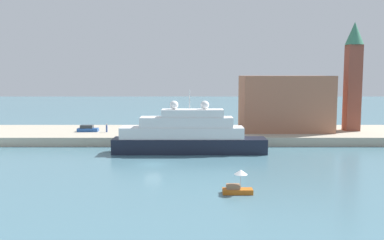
% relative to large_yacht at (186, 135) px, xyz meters
% --- Properties ---
extents(ground, '(400.00, 400.00, 0.00)m').
position_rel_large_yacht_xyz_m(ground, '(-5.21, -9.76, -3.13)').
color(ground, slate).
extents(quay_dock, '(110.00, 20.71, 1.76)m').
position_rel_large_yacht_xyz_m(quay_dock, '(-5.21, 16.60, -2.26)').
color(quay_dock, '#ADA38E').
rests_on(quay_dock, ground).
extents(large_yacht, '(27.00, 4.69, 11.16)m').
position_rel_large_yacht_xyz_m(large_yacht, '(0.00, 0.00, 0.00)').
color(large_yacht, black).
rests_on(large_yacht, ground).
extents(small_motorboat, '(3.52, 1.57, 2.85)m').
position_rel_large_yacht_xyz_m(small_motorboat, '(6.18, -25.77, -2.14)').
color(small_motorboat, '#C66019').
rests_on(small_motorboat, ground).
extents(harbor_building, '(18.71, 11.99, 11.79)m').
position_rel_large_yacht_xyz_m(harbor_building, '(20.90, 17.40, 4.52)').
color(harbor_building, '#9E664C').
rests_on(harbor_building, quay_dock).
extents(bell_tower, '(3.89, 3.89, 23.13)m').
position_rel_large_yacht_xyz_m(bell_tower, '(35.29, 16.91, 11.33)').
color(bell_tower, brown).
rests_on(bell_tower, quay_dock).
extents(parked_car, '(4.35, 1.78, 1.40)m').
position_rel_large_yacht_xyz_m(parked_car, '(-21.33, 15.11, -0.78)').
color(parked_car, '#1E4C99').
rests_on(parked_car, quay_dock).
extents(person_figure, '(0.36, 0.36, 1.73)m').
position_rel_large_yacht_xyz_m(person_figure, '(-17.11, 14.24, -0.58)').
color(person_figure, '#334C8C').
rests_on(person_figure, quay_dock).
extents(mooring_bollard, '(0.48, 0.48, 0.71)m').
position_rel_large_yacht_xyz_m(mooring_bollard, '(0.37, 7.86, -1.02)').
color(mooring_bollard, black).
rests_on(mooring_bollard, quay_dock).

